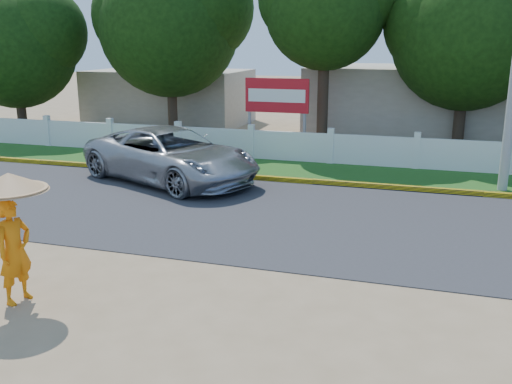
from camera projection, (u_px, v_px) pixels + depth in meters
ground at (224, 288)px, 10.41m from camera, size 120.00×120.00×0.00m
road at (285, 216)px, 14.56m from camera, size 60.00×7.00×0.02m
grass_verge at (323, 172)px, 19.40m from camera, size 60.00×3.50×0.03m
curb at (313, 182)px, 17.82m from camera, size 40.00×0.18×0.16m
fence at (330, 149)px, 20.60m from camera, size 40.00×0.10×1.10m
building_near at (423, 103)px, 25.76m from camera, size 10.00×6.00×3.20m
building_far at (170, 97)px, 30.41m from camera, size 8.00×5.00×2.80m
vehicle at (171, 155)px, 17.96m from camera, size 6.71×5.02×1.69m
monk_with_parasol at (12, 219)px, 9.50m from camera, size 1.26×1.26×2.29m
billboard at (277, 100)px, 21.86m from camera, size 2.50×0.13×2.95m
tree_row at (386, 26)px, 22.05m from camera, size 37.15×7.41×8.88m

